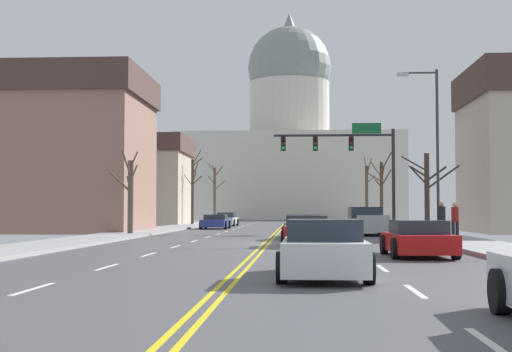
% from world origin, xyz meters
% --- Properties ---
extents(ground, '(20.00, 180.00, 0.20)m').
position_xyz_m(ground, '(0.00, -0.00, 0.02)').
color(ground, '#4C4C51').
extents(signal_gantry, '(7.91, 0.41, 7.03)m').
position_xyz_m(signal_gantry, '(4.81, 15.60, 5.21)').
color(signal_gantry, '#28282D').
rests_on(signal_gantry, ground).
extents(street_lamp_right, '(2.00, 0.24, 8.21)m').
position_xyz_m(street_lamp_right, '(7.96, 3.67, 4.94)').
color(street_lamp_right, '#333338').
rests_on(street_lamp_right, ground).
extents(capitol_building, '(34.89, 19.84, 33.51)m').
position_xyz_m(capitol_building, '(0.00, 84.66, 11.15)').
color(capitol_building, beige).
rests_on(capitol_building, ground).
extents(pickup_truck_near_00, '(2.42, 5.79, 1.65)m').
position_xyz_m(pickup_truck_near_00, '(5.39, 10.90, 0.73)').
color(pickup_truck_near_00, '#ADB2B7').
rests_on(pickup_truck_near_00, ground).
extents(sedan_near_01, '(2.13, 4.56, 1.23)m').
position_xyz_m(sedan_near_01, '(1.63, 4.17, 0.58)').
color(sedan_near_01, '#1E7247').
rests_on(sedan_near_01, ground).
extents(sedan_near_02, '(2.06, 4.48, 1.24)m').
position_xyz_m(sedan_near_02, '(1.72, -2.31, 0.59)').
color(sedan_near_02, '#B71414').
rests_on(sedan_near_02, ground).
extents(sedan_near_03, '(2.04, 4.27, 1.14)m').
position_xyz_m(sedan_near_03, '(5.15, -9.01, 0.55)').
color(sedan_near_03, '#B71414').
rests_on(sedan_near_03, ground).
extents(sedan_near_04, '(1.98, 4.48, 1.26)m').
position_xyz_m(sedan_near_04, '(1.95, -16.40, 0.60)').
color(sedan_near_04, silver).
rests_on(sedan_near_04, ground).
extents(sedan_oncoming_00, '(2.14, 4.27, 1.11)m').
position_xyz_m(sedan_oncoming_00, '(-5.06, 24.32, 0.53)').
color(sedan_oncoming_00, navy).
rests_on(sedan_oncoming_00, ground).
extents(sedan_oncoming_01, '(2.08, 4.29, 1.24)m').
position_xyz_m(sedan_oncoming_01, '(-5.21, 34.44, 0.57)').
color(sedan_oncoming_01, silver).
rests_on(sedan_oncoming_01, ground).
extents(flank_building_00, '(9.15, 10.13, 8.00)m').
position_xyz_m(flank_building_00, '(-17.30, 25.06, 4.05)').
color(flank_building_00, slate).
rests_on(flank_building_00, ground).
extents(flank_building_01, '(13.08, 10.24, 10.61)m').
position_xyz_m(flank_building_01, '(-15.21, 15.34, 5.37)').
color(flank_building_01, '#8C6656').
rests_on(flank_building_01, ground).
extents(flank_building_02, '(11.91, 9.76, 8.63)m').
position_xyz_m(flank_building_02, '(-15.33, 38.58, 4.37)').
color(flank_building_02, '#B2A38E').
rests_on(flank_building_02, ground).
extents(bare_tree_00, '(1.31, 1.37, 6.83)m').
position_xyz_m(bare_tree_00, '(8.51, 43.90, 3.28)').
color(bare_tree_00, '#4C3D2D').
rests_on(bare_tree_00, ground).
extents(bare_tree_01, '(1.84, 2.91, 4.64)m').
position_xyz_m(bare_tree_01, '(-8.22, 8.96, 2.42)').
color(bare_tree_01, brown).
rests_on(bare_tree_01, ground).
extents(bare_tree_02, '(2.94, 1.01, 4.22)m').
position_xyz_m(bare_tree_02, '(7.95, 5.16, 2.45)').
color(bare_tree_02, '#423328').
rests_on(bare_tree_02, ground).
extents(bare_tree_03, '(2.27, 1.92, 7.12)m').
position_xyz_m(bare_tree_03, '(-8.61, 54.65, 3.62)').
color(bare_tree_03, brown).
rests_on(bare_tree_03, ground).
extents(bare_tree_04, '(1.98, 1.86, 5.93)m').
position_xyz_m(bare_tree_04, '(8.09, 26.74, 3.02)').
color(bare_tree_04, '#423328').
rests_on(bare_tree_04, ground).
extents(bare_tree_05, '(1.89, 1.47, 7.16)m').
position_xyz_m(bare_tree_05, '(-8.71, 37.15, 3.53)').
color(bare_tree_05, '#423328').
rests_on(bare_tree_05, ground).
extents(pedestrian_00, '(0.35, 0.34, 1.69)m').
position_xyz_m(pedestrian_00, '(8.77, 2.61, 1.07)').
color(pedestrian_00, black).
rests_on(pedestrian_00, ground).
extents(pedestrian_01, '(0.35, 0.34, 1.70)m').
position_xyz_m(pedestrian_01, '(7.67, 0.12, 1.08)').
color(pedestrian_01, black).
rests_on(pedestrian_01, ground).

